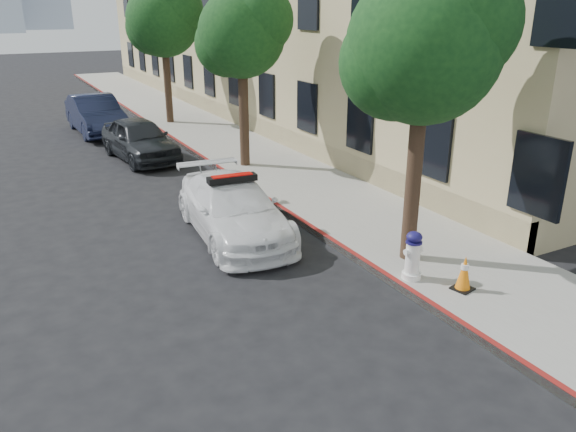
# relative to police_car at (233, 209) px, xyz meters

# --- Properties ---
(ground) EXTENTS (120.00, 120.00, 0.00)m
(ground) POSITION_rel_police_car_xyz_m (-0.40, -1.05, -0.65)
(ground) COLOR black
(ground) RESTS_ON ground
(sidewalk) EXTENTS (3.20, 50.00, 0.15)m
(sidewalk) POSITION_rel_police_car_xyz_m (3.20, 8.95, -0.57)
(sidewalk) COLOR gray
(sidewalk) RESTS_ON ground
(curb_strip) EXTENTS (0.12, 50.00, 0.15)m
(curb_strip) POSITION_rel_police_car_xyz_m (1.66, 8.95, -0.57)
(curb_strip) COLOR maroon
(curb_strip) RESTS_ON ground
(building) EXTENTS (8.00, 36.00, 10.00)m
(building) POSITION_rel_police_car_xyz_m (8.80, 13.95, 4.35)
(building) COLOR tan
(building) RESTS_ON ground
(tree_near) EXTENTS (2.92, 2.82, 5.62)m
(tree_near) POSITION_rel_police_car_xyz_m (2.53, -3.07, 3.63)
(tree_near) COLOR black
(tree_near) RESTS_ON sidewalk
(tree_mid) EXTENTS (2.77, 2.64, 5.43)m
(tree_mid) POSITION_rel_police_car_xyz_m (2.53, 4.93, 3.51)
(tree_mid) COLOR black
(tree_mid) RESTS_ON sidewalk
(tree_far) EXTENTS (3.10, 3.00, 5.81)m
(tree_far) POSITION_rel_police_car_xyz_m (2.53, 12.93, 3.74)
(tree_far) COLOR black
(tree_far) RESTS_ON sidewalk
(police_car) EXTENTS (2.17, 4.56, 1.43)m
(police_car) POSITION_rel_police_car_xyz_m (0.00, 0.00, 0.00)
(police_car) COLOR white
(police_car) RESTS_ON ground
(parked_car_mid) EXTENTS (2.07, 4.25, 1.40)m
(parked_car_mid) POSITION_rel_police_car_xyz_m (-0.14, 7.73, 0.05)
(parked_car_mid) COLOR black
(parked_car_mid) RESTS_ON ground
(parked_car_far) EXTENTS (1.78, 4.67, 1.52)m
(parked_car_far) POSITION_rel_police_car_xyz_m (-0.63, 12.77, 0.11)
(parked_car_far) COLOR black
(parked_car_far) RESTS_ON ground
(fire_hydrant) EXTENTS (0.38, 0.36, 0.93)m
(fire_hydrant) POSITION_rel_police_car_xyz_m (1.95, -3.83, -0.04)
(fire_hydrant) COLOR white
(fire_hydrant) RESTS_ON sidewalk
(traffic_cone) EXTENTS (0.41, 0.41, 0.65)m
(traffic_cone) POSITION_rel_police_car_xyz_m (2.47, -4.61, -0.17)
(traffic_cone) COLOR black
(traffic_cone) RESTS_ON sidewalk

